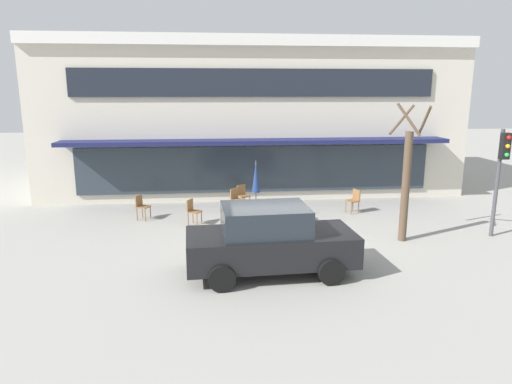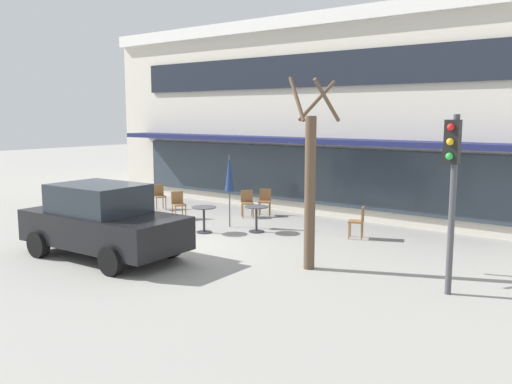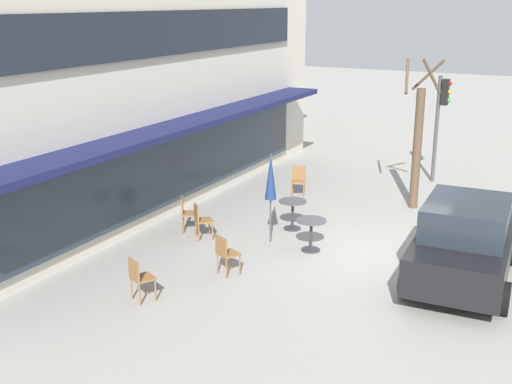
{
  "view_description": "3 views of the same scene",
  "coord_description": "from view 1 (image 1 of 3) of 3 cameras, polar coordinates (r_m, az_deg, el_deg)",
  "views": [
    {
      "loc": [
        -1.8,
        -12.62,
        4.54
      ],
      "look_at": [
        -0.34,
        2.42,
        1.17
      ],
      "focal_mm": 32.0,
      "sensor_mm": 36.0,
      "label": 1
    },
    {
      "loc": [
        10.21,
        -9.6,
        3.39
      ],
      "look_at": [
        0.31,
        3.21,
        1.07
      ],
      "focal_mm": 38.0,
      "sensor_mm": 36.0,
      "label": 2
    },
    {
      "loc": [
        -13.37,
        -3.78,
        5.64
      ],
      "look_at": [
        -0.12,
        3.21,
        1.15
      ],
      "focal_mm": 45.0,
      "sensor_mm": 36.0,
      "label": 3
    }
  ],
  "objects": [
    {
      "name": "ground_plane",
      "position": [
        13.53,
        2.44,
        -7.04
      ],
      "size": [
        80.0,
        80.0,
        0.0
      ],
      "primitive_type": "plane",
      "color": "#9E9B93"
    },
    {
      "name": "building_facade",
      "position": [
        22.68,
        -0.99,
        9.6
      ],
      "size": [
        18.21,
        9.1,
        6.72
      ],
      "color": "beige",
      "rests_on": "ground"
    },
    {
      "name": "cafe_table_near_wall",
      "position": [
        14.88,
        0.19,
        -3.12
      ],
      "size": [
        0.7,
        0.7,
        0.76
      ],
      "color": "#333338",
      "rests_on": "ground"
    },
    {
      "name": "cafe_table_streetside",
      "position": [
        15.98,
        3.91,
        -2.04
      ],
      "size": [
        0.7,
        0.7,
        0.76
      ],
      "color": "#333338",
      "rests_on": "ground"
    },
    {
      "name": "patio_umbrella_green_folded",
      "position": [
        15.68,
        -0.02,
        1.87
      ],
      "size": [
        0.28,
        0.28,
        2.2
      ],
      "color": "#4C4C51",
      "rests_on": "ground"
    },
    {
      "name": "cafe_chair_0",
      "position": [
        17.43,
        -2.49,
        -0.76
      ],
      "size": [
        0.57,
        0.57,
        0.89
      ],
      "color": "olive",
      "rests_on": "ground"
    },
    {
      "name": "cafe_chair_1",
      "position": [
        17.62,
        12.16,
        -0.88
      ],
      "size": [
        0.52,
        0.52,
        0.89
      ],
      "color": "olive",
      "rests_on": "ground"
    },
    {
      "name": "cafe_chair_2",
      "position": [
        16.84,
        -14.12,
        -1.61
      ],
      "size": [
        0.53,
        0.53,
        0.89
      ],
      "color": "olive",
      "rests_on": "ground"
    },
    {
      "name": "cafe_chair_3",
      "position": [
        15.84,
        -7.93,
        -2.24
      ],
      "size": [
        0.54,
        0.54,
        0.89
      ],
      "color": "olive",
      "rests_on": "ground"
    },
    {
      "name": "cafe_chair_4",
      "position": [
        18.04,
        -1.69,
        -0.29
      ],
      "size": [
        0.55,
        0.55,
        0.89
      ],
      "color": "olive",
      "rests_on": "ground"
    },
    {
      "name": "parked_sedan",
      "position": [
        11.48,
        1.66,
        -6.03
      ],
      "size": [
        4.29,
        2.18,
        1.76
      ],
      "color": "black",
      "rests_on": "ground"
    },
    {
      "name": "street_tree",
      "position": [
        14.46,
        18.27,
        1.37
      ],
      "size": [
        1.04,
        1.05,
        4.2
      ],
      "color": "brown",
      "rests_on": "ground"
    },
    {
      "name": "traffic_light_pole",
      "position": [
        15.9,
        28.3,
        2.95
      ],
      "size": [
        0.26,
        0.44,
        3.4
      ],
      "color": "#47474C",
      "rests_on": "ground"
    }
  ]
}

